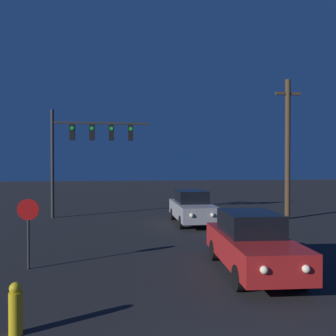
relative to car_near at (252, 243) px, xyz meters
name	(u,v)px	position (x,y,z in m)	size (l,w,h in m)	color
car_near	(252,243)	(0.00, 0.00, 0.00)	(1.92, 4.73, 1.65)	#B21E1E
car_far	(192,207)	(-0.01, 8.39, 0.00)	(1.76, 4.68, 1.65)	#99999E
traffic_signal_mast	(85,142)	(-5.51, 11.33, 3.40)	(5.46, 0.30, 5.98)	#2D2D2D
stop_sign	(28,221)	(-6.22, 1.13, 0.56)	(0.61, 0.07, 2.01)	#2D2D2D
utility_pole	(288,147)	(5.44, 9.27, 3.09)	(1.40, 0.28, 7.53)	#4C3823
fire_hydrant	(16,309)	(-5.47, -3.08, -0.35)	(0.24, 0.24, 0.93)	gold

